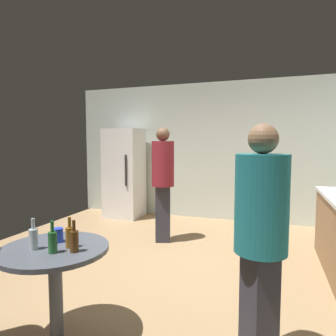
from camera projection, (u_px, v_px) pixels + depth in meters
The scene contains 11 objects.
ground_plane at pixel (151, 271), 3.64m from camera, with size 5.20×5.20×0.10m, color #9E7C56.
wall_back at pixel (200, 151), 6.00m from camera, with size 5.32×0.06×2.70m, color beige.
refrigerator at pixel (124, 173), 6.12m from camera, with size 0.70×0.68×1.80m.
foreground_table at pixel (55, 261), 2.23m from camera, with size 0.80×0.80×0.73m.
beer_bottle_amber at pixel (70, 236), 2.21m from camera, with size 0.06×0.06×0.23m.
beer_bottle_brown at pixel (74, 240), 2.12m from camera, with size 0.06×0.06×0.23m.
beer_bottle_green at pixel (53, 241), 2.10m from camera, with size 0.06×0.06×0.23m.
beer_bottle_clear at pixel (34, 238), 2.17m from camera, with size 0.06×0.06×0.23m.
plastic_cup_blue at pixel (58, 235), 2.33m from camera, with size 0.08×0.08×0.11m, color blue.
person_in_maroon_shirt at pixel (163, 175), 4.51m from camera, with size 0.42×0.42×1.75m.
person_in_teal_shirt at pixel (261, 230), 1.92m from camera, with size 0.47×0.47×1.63m.
Camera 1 is at (1.36, -3.26, 1.51)m, focal length 31.85 mm.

